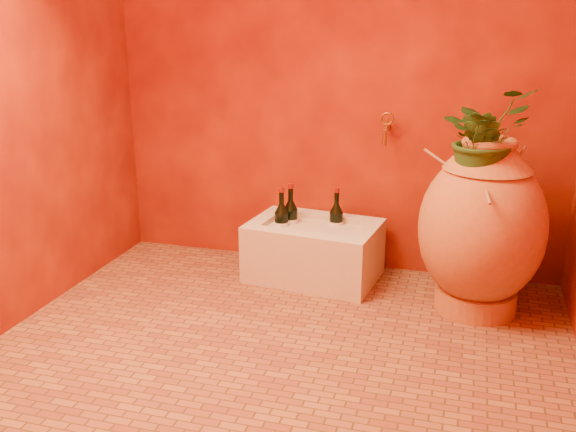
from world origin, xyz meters
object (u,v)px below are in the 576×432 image
(wine_bottle_c, at_px, (336,224))
(wine_bottle_a, at_px, (291,221))
(wine_bottle_b, at_px, (282,224))
(wall_tap, at_px, (386,127))
(amphora, at_px, (482,227))
(stone_basin, at_px, (314,251))

(wine_bottle_c, bearing_deg, wine_bottle_a, -170.56)
(wine_bottle_a, height_order, wine_bottle_b, wine_bottle_a)
(wine_bottle_b, relative_size, wall_tap, 1.98)
(wall_tap, bearing_deg, wine_bottle_b, -162.14)
(amphora, xyz_separation_m, wine_bottle_b, (-1.04, 0.16, -0.13))
(amphora, bearing_deg, wall_tap, 147.42)
(wine_bottle_b, bearing_deg, wine_bottle_c, 20.08)
(wine_bottle_a, xyz_separation_m, wine_bottle_c, (0.25, 0.04, -0.01))
(amphora, xyz_separation_m, wine_bottle_a, (-1.01, 0.22, -0.13))
(wine_bottle_a, bearing_deg, amphora, -12.46)
(wine_bottle_c, distance_m, wall_tap, 0.59)
(stone_basin, bearing_deg, wine_bottle_c, 45.35)
(wine_bottle_a, relative_size, wine_bottle_b, 1.02)
(amphora, bearing_deg, wine_bottle_b, 171.22)
(amphora, height_order, wine_bottle_b, amphora)
(wine_bottle_a, height_order, wall_tap, wall_tap)
(wine_bottle_c, bearing_deg, wall_tap, 15.21)
(stone_basin, relative_size, wine_bottle_b, 2.24)
(stone_basin, bearing_deg, amphora, -10.79)
(stone_basin, distance_m, wine_bottle_b, 0.23)
(wine_bottle_c, height_order, wall_tap, wall_tap)
(wine_bottle_c, relative_size, wall_tap, 1.93)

